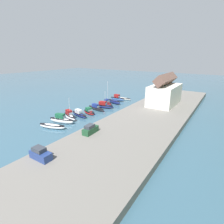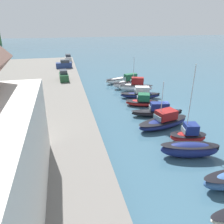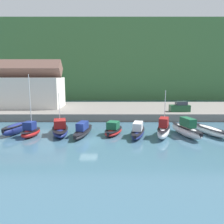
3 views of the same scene
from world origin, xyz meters
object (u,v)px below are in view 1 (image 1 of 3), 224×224
(moored_boat_3, at_px, (107,103))
(dog_on_quay, at_px, (159,95))
(moored_boat_4, at_px, (104,106))
(moored_boat_7, at_px, (79,114))
(moored_boat_9, at_px, (61,120))
(moored_boat_5, at_px, (96,108))
(moored_boat_6, at_px, (89,112))
(moored_boat_1, at_px, (117,98))
(moored_boat_10, at_px, (52,126))
(moored_boat_0, at_px, (123,98))
(person_on_quay, at_px, (157,95))
(parked_car_1, at_px, (90,129))
(pickup_truck_0, at_px, (160,92))
(moored_boat_8, at_px, (70,116))
(parked_car_2, at_px, (40,154))
(moored_boat_2, at_px, (114,102))

(moored_boat_3, bearing_deg, dog_on_quay, 156.08)
(moored_boat_4, relative_size, dog_on_quay, 9.79)
(moored_boat_7, relative_size, moored_boat_9, 0.96)
(moored_boat_7, height_order, moored_boat_9, moored_boat_9)
(moored_boat_5, bearing_deg, moored_boat_6, 18.75)
(moored_boat_6, bearing_deg, moored_boat_1, -157.91)
(moored_boat_1, bearing_deg, moored_boat_9, 1.79)
(moored_boat_4, distance_m, moored_boat_6, 8.42)
(moored_boat_4, bearing_deg, moored_boat_10, -13.78)
(moored_boat_0, xyz_separation_m, moored_boat_10, (38.99, 0.39, 0.16))
(person_on_quay, bearing_deg, parked_car_1, 0.01)
(moored_boat_5, relative_size, pickup_truck_0, 1.69)
(moored_boat_8, bearing_deg, moored_boat_3, -160.83)
(moored_boat_9, bearing_deg, moored_boat_0, 165.07)
(moored_boat_5, distance_m, person_on_quay, 28.88)
(moored_boat_5, bearing_deg, moored_boat_7, 8.37)
(moored_boat_0, relative_size, moored_boat_9, 1.01)
(moored_boat_4, xyz_separation_m, parked_car_2, (35.81, 12.39, 1.58))
(moored_boat_10, relative_size, dog_on_quay, 9.62)
(moored_boat_4, bearing_deg, parked_car_1, 15.77)
(moored_boat_7, relative_size, moored_boat_8, 1.08)
(moored_boat_5, relative_size, parked_car_2, 1.90)
(moored_boat_3, relative_size, moored_boat_6, 1.56)
(moored_boat_10, bearing_deg, person_on_quay, 147.00)
(moored_boat_7, relative_size, parked_car_2, 1.82)
(moored_boat_9, xyz_separation_m, person_on_quay, (-41.35, 13.77, 1.58))
(moored_boat_6, relative_size, person_on_quay, 2.82)
(parked_car_1, relative_size, pickup_truck_0, 0.90)
(moored_boat_5, bearing_deg, moored_boat_3, -165.34)
(person_on_quay, bearing_deg, moored_boat_2, -40.21)
(moored_boat_3, bearing_deg, moored_boat_4, 27.56)
(moored_boat_8, distance_m, moored_boat_9, 3.56)
(moored_boat_0, height_order, moored_boat_4, moored_boat_4)
(moored_boat_8, bearing_deg, moored_boat_9, 25.19)
(moored_boat_7, xyz_separation_m, moored_boat_10, (11.42, 0.89, -0.13))
(parked_car_1, height_order, person_on_quay, parked_car_1)
(moored_boat_2, xyz_separation_m, pickup_truck_0, (-21.36, 11.66, 1.49))
(moored_boat_7, relative_size, person_on_quay, 3.60)
(moored_boat_4, xyz_separation_m, moored_boat_6, (8.42, 0.00, -0.14))
(moored_boat_0, height_order, moored_boat_7, moored_boat_7)
(moored_boat_8, bearing_deg, moored_boat_0, -162.15)
(moored_boat_0, xyz_separation_m, moored_boat_1, (3.19, -0.89, 0.52))
(moored_boat_2, height_order, moored_boat_7, moored_boat_7)
(moored_boat_0, distance_m, moored_boat_7, 27.58)
(moored_boat_0, xyz_separation_m, moored_boat_4, (15.38, 0.49, 0.38))
(parked_car_2, bearing_deg, moored_boat_4, -162.05)
(moored_boat_0, bearing_deg, moored_boat_4, 3.12)
(moored_boat_5, relative_size, moored_boat_10, 1.00)
(moored_boat_1, relative_size, dog_on_quay, 8.10)
(moored_boat_2, relative_size, moored_boat_4, 0.80)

